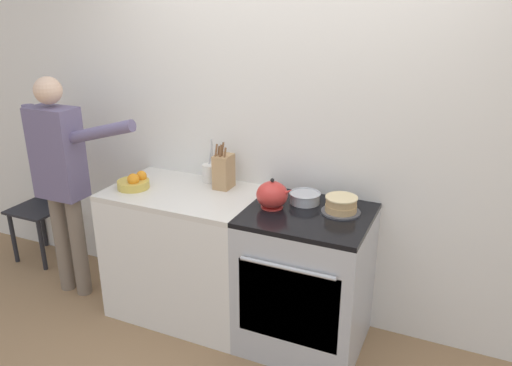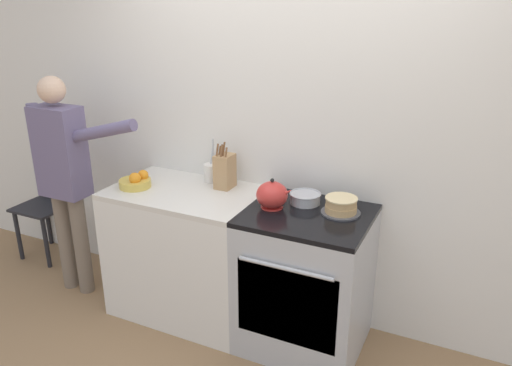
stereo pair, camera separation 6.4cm
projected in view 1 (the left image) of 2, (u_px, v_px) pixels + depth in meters
The scene contains 12 objects.
ground_plane at pixel (248, 360), 3.09m from camera, with size 16.00×16.00×0.00m, color #93704C.
wall_back at pixel (291, 131), 3.21m from camera, with size 8.00×0.04×2.60m.
counter_cabinet at pixel (186, 252), 3.44m from camera, with size 0.99×0.65×0.91m.
stove_range at pixel (305, 280), 3.11m from camera, with size 0.74×0.68×0.91m.
layer_cake at pixel (341, 205), 2.94m from camera, with size 0.23×0.23×0.10m.
tea_kettle at pixel (272, 195), 3.00m from camera, with size 0.24×0.19×0.19m.
mixing_bowl at pixel (305, 198), 3.08m from camera, with size 0.20×0.20×0.07m.
knife_block at pixel (224, 171), 3.30m from camera, with size 0.11×0.14×0.32m.
utensil_crock at pixel (210, 172), 3.43m from camera, with size 0.10×0.10×0.31m.
fruit_bowl at pixel (134, 183), 3.32m from camera, with size 0.21×0.21×0.11m.
person_baker at pixel (61, 171), 3.49m from camera, with size 0.92×0.20×1.62m.
dining_chair at pixel (45, 200), 4.22m from camera, with size 0.40×0.40×0.87m.
Camera 1 is at (1.07, -2.27, 2.11)m, focal length 35.00 mm.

